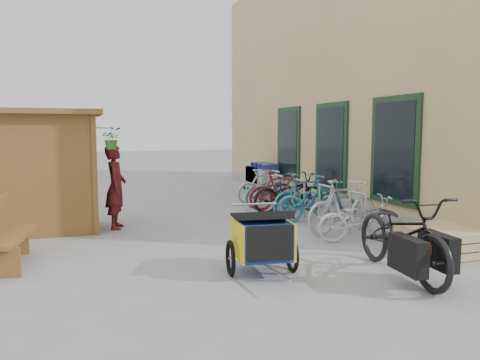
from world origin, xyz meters
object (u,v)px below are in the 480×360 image
object	(u,v)px
shopping_carts	(259,175)
bike_2	(317,201)
cargo_bike	(403,235)
bike_5	(280,191)
bike_4	(289,193)
child_trailer	(262,236)
bike_6	(270,190)
bike_0	(361,219)
bike_1	(343,206)
bench	(3,233)
kiosk	(40,154)
bike_3	(304,196)
bike_7	(265,187)
pallet_stack	(442,240)
person_kiosk	(116,187)

from	to	relation	value
shopping_carts	bike_2	xyz separation A→B (m)	(-0.70, -5.14, -0.11)
cargo_bike	bike_5	size ratio (longest dim) A/B	1.39
bike_4	child_trailer	bearing A→B (deg)	150.11
bike_2	bike_6	size ratio (longest dim) A/B	1.07
bike_5	bike_0	bearing A→B (deg)	-175.96
child_trailer	bike_2	distance (m)	3.92
bike_1	bench	bearing A→B (deg)	81.33
kiosk	child_trailer	distance (m)	5.07
bike_1	bike_6	xyz separation A→B (m)	(-0.03, 3.55, -0.10)
cargo_bike	bike_3	xyz separation A→B (m)	(0.65, 4.18, -0.05)
shopping_carts	child_trailer	distance (m)	8.76
shopping_carts	bike_0	distance (m)	7.07
bike_2	bike_7	size ratio (longest dim) A/B	1.10
kiosk	shopping_carts	distance (m)	7.64
pallet_stack	bike_5	world-z (taller)	bike_5
shopping_carts	bike_0	world-z (taller)	shopping_carts
kiosk	bike_3	distance (m)	5.60
pallet_stack	bike_4	xyz separation A→B (m)	(-0.73, 4.29, 0.28)
bike_1	bike_7	bearing A→B (deg)	-10.81
pallet_stack	bike_5	xyz separation A→B (m)	(-0.80, 4.65, 0.28)
bench	bike_0	size ratio (longest dim) A/B	1.01
kiosk	child_trailer	xyz separation A→B (m)	(3.06, -3.91, -1.02)
child_trailer	bike_0	distance (m)	2.65
bike_7	pallet_stack	bearing A→B (deg)	-172.81
shopping_carts	bike_5	world-z (taller)	bike_5
bike_0	bike_7	distance (m)	4.62
child_trailer	bike_0	bearing A→B (deg)	33.04
bike_0	bike_1	bearing A→B (deg)	6.61
bike_4	bike_1	bearing A→B (deg)	179.36
child_trailer	bike_6	world-z (taller)	child_trailer
child_trailer	bike_4	bearing A→B (deg)	67.87
shopping_carts	bike_7	distance (m)	2.53
pallet_stack	bench	bearing A→B (deg)	167.12
bike_1	shopping_carts	bearing A→B (deg)	-18.18
child_trailer	bike_2	xyz separation A→B (m)	(2.51, 3.01, -0.06)
shopping_carts	bike_6	bearing A→B (deg)	-106.05
bike_0	bike_4	xyz separation A→B (m)	(0.09, 3.20, 0.07)
bench	child_trailer	xyz separation A→B (m)	(3.47, -1.57, 0.02)
bike_1	bike_7	size ratio (longest dim) A/B	1.10
bike_2	bike_5	bearing A→B (deg)	19.72
shopping_carts	bike_6	xyz separation A→B (m)	(-0.79, -2.75, -0.14)
pallet_stack	cargo_bike	xyz separation A→B (m)	(-1.45, -0.82, 0.36)
bike_6	person_kiosk	bearing A→B (deg)	93.60
bike_4	pallet_stack	bearing A→B (deg)	-170.37
bike_5	bike_2	bearing A→B (deg)	-172.10
child_trailer	bike_3	world-z (taller)	bike_3
bench	bike_6	size ratio (longest dim) A/B	0.97
person_kiosk	kiosk	bearing A→B (deg)	97.44
pallet_stack	bench	size ratio (longest dim) A/B	0.74
bike_4	bike_7	world-z (taller)	bike_4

